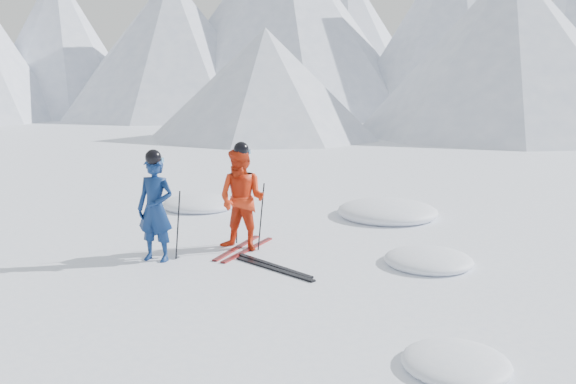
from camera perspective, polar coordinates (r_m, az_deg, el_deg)
The scene contains 12 objects.
ground at distance 9.28m, azimuth 6.03°, elevation -8.07°, with size 160.00×160.00×0.00m, color white.
skier_blue at distance 10.16m, azimuth -12.31°, elevation -1.56°, with size 0.63×0.41×1.73m, color navy.
skier_red at distance 10.57m, azimuth -4.34°, elevation -0.71°, with size 0.87×0.68×1.79m, color red.
pole_blue_left at distance 10.53m, azimuth -12.83°, elevation -2.76°, with size 0.02×0.02×1.16m, color black.
pole_blue_right at distance 10.23m, azimuth -10.26°, elevation -3.06°, with size 0.02×0.02×1.16m, color black.
pole_red_left at distance 11.01m, azimuth -4.79°, elevation -1.86°, with size 0.02×0.02×1.19m, color black.
pole_red_right at distance 10.58m, azimuth -2.53°, elevation -2.33°, with size 0.02×0.02×1.19m, color black.
ski_worn_left at distance 10.85m, azimuth -4.79°, elevation -5.21°, with size 0.09×1.70×0.03m, color black.
ski_worn_right at distance 10.71m, azimuth -3.76°, elevation -5.40°, with size 0.09×1.70×0.03m, color black.
ski_loose_a at distance 9.81m, azimuth -1.34°, elevation -6.89°, with size 0.09×1.70×0.03m, color black.
ski_loose_b at distance 9.64m, azimuth -1.35°, elevation -7.21°, with size 0.09×1.70×0.03m, color black.
snow_lumps at distance 12.59m, azimuth 4.70°, elevation -3.06°, with size 8.96×7.86×0.48m.
Camera 1 is at (3.90, -7.89, 2.95)m, focal length 38.00 mm.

